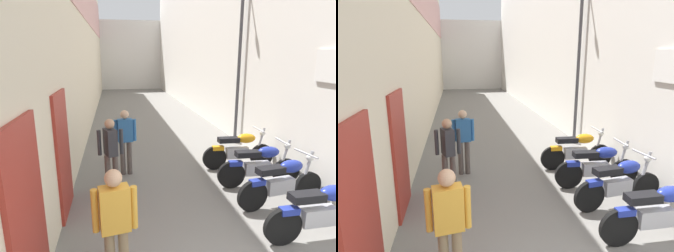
{
  "view_description": "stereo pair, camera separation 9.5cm",
  "coord_description": "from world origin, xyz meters",
  "views": [
    {
      "loc": [
        -1.5,
        -1.67,
        2.79
      ],
      "look_at": [
        -0.26,
        4.93,
        1.14
      ],
      "focal_mm": 30.67,
      "sensor_mm": 36.0,
      "label": 1
    },
    {
      "loc": [
        -1.41,
        -1.68,
        2.79
      ],
      "look_at": [
        -0.26,
        4.93,
        1.14
      ],
      "focal_mm": 30.67,
      "sensor_mm": 36.0,
      "label": 2
    }
  ],
  "objects": [
    {
      "name": "pedestrian_by_doorway",
      "position": [
        -1.56,
        1.34,
        0.92
      ],
      "size": [
        0.52,
        0.25,
        1.57
      ],
      "color": "#8C7251",
      "rests_on": "ground"
    },
    {
      "name": "ground_plane",
      "position": [
        0.0,
        9.45,
        0.0
      ],
      "size": [
        38.9,
        38.9,
        0.0
      ],
      "primitive_type": "plane",
      "color": "slate"
    },
    {
      "name": "pedestrian_further_down",
      "position": [
        -1.29,
        4.88,
        0.92
      ],
      "size": [
        0.52,
        0.24,
        1.57
      ],
      "color": "#564C47",
      "rests_on": "ground"
    },
    {
      "name": "motorcycle_fourth",
      "position": [
        1.52,
        4.74,
        0.5
      ],
      "size": [
        1.85,
        0.58,
        1.04
      ],
      "color": "black",
      "rests_on": "ground"
    },
    {
      "name": "motorcycle_third",
      "position": [
        1.52,
        3.68,
        0.5
      ],
      "size": [
        1.85,
        0.58,
        1.04
      ],
      "color": "black",
      "rests_on": "ground"
    },
    {
      "name": "motorcycle_nearest",
      "position": [
        1.52,
        1.75,
        0.5
      ],
      "size": [
        1.85,
        0.58,
        1.04
      ],
      "color": "black",
      "rests_on": "ground"
    },
    {
      "name": "building_left",
      "position": [
        -2.65,
        11.41,
        3.7
      ],
      "size": [
        0.45,
        22.9,
        7.33
      ],
      "color": "beige",
      "rests_on": "ground"
    },
    {
      "name": "building_far_end",
      "position": [
        0.0,
        23.9,
        2.79
      ],
      "size": [
        7.92,
        2.0,
        5.57
      ],
      "primitive_type": "cube",
      "color": "silver",
      "rests_on": "ground"
    },
    {
      "name": "motorcycle_second",
      "position": [
        1.52,
        2.82,
        0.5
      ],
      "size": [
        1.84,
        0.58,
        1.04
      ],
      "color": "black",
      "rests_on": "ground"
    },
    {
      "name": "street_lamp",
      "position": [
        2.23,
        6.79,
        2.86
      ],
      "size": [
        0.79,
        0.18,
        4.91
      ],
      "color": "#47474C",
      "rests_on": "ground"
    },
    {
      "name": "building_right",
      "position": [
        2.66,
        11.45,
        3.71
      ],
      "size": [
        0.45,
        22.9,
        7.42
      ],
      "color": "silver",
      "rests_on": "ground"
    },
    {
      "name": "pedestrian_mid_alley",
      "position": [
        -1.62,
        4.0,
        0.92
      ],
      "size": [
        0.52,
        0.39,
        1.57
      ],
      "color": "#564C47",
      "rests_on": "ground"
    }
  ]
}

